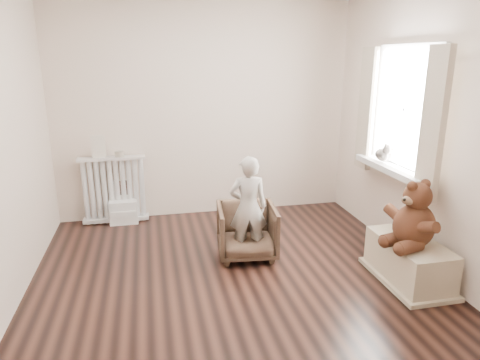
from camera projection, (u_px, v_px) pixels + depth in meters
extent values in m
cube|color=black|center=(234.00, 279.00, 3.88)|extent=(3.60, 3.60, 0.01)
cube|color=#EEE6CD|center=(205.00, 111.00, 5.21)|extent=(3.60, 0.02, 2.60)
cube|color=#EEE6CD|center=(317.00, 212.00, 1.83)|extent=(3.60, 0.02, 2.60)
cube|color=#EEE6CD|center=(427.00, 130.00, 3.89)|extent=(0.02, 3.60, 2.60)
cube|color=white|center=(406.00, 110.00, 4.12)|extent=(0.03, 0.90, 1.10)
cube|color=silver|center=(392.00, 168.00, 4.26)|extent=(0.22, 1.10, 0.06)
cube|color=beige|center=(433.00, 125.00, 3.58)|extent=(0.06, 0.26, 1.30)
cube|color=beige|center=(366.00, 109.00, 4.65)|extent=(0.06, 0.26, 1.30)
cube|color=silver|center=(114.00, 191.00, 5.12)|extent=(0.77, 0.15, 0.81)
cube|color=beige|center=(98.00, 146.00, 4.94)|extent=(0.16, 0.01, 0.26)
cylinder|color=#A59E8C|center=(119.00, 154.00, 5.01)|extent=(0.11, 0.11, 0.06)
cube|color=silver|center=(123.00, 201.00, 5.14)|extent=(0.33, 0.24, 0.52)
imported|color=#4F3727|center=(247.00, 231.00, 4.27)|extent=(0.62, 0.64, 0.53)
imported|color=beige|center=(248.00, 207.00, 4.15)|extent=(0.40, 0.28, 1.02)
cube|color=beige|center=(409.00, 260.00, 3.81)|extent=(0.43, 0.81, 0.38)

